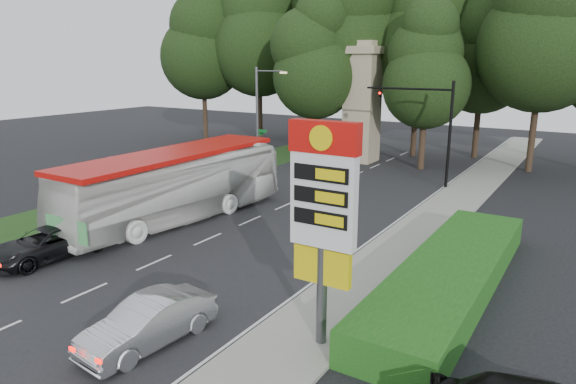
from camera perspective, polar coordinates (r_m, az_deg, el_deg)
The scene contains 21 objects.
ground at distance 20.71m, azimuth -22.73°, elevation -10.86°, with size 120.00×120.00×0.00m, color black.
road_surface at distance 28.71m, azimuth -3.06°, elevation -2.72°, with size 14.00×80.00×0.02m, color black.
sidewalk_right at distance 25.06m, azimuth 13.19°, elevation -5.56°, with size 3.00×80.00×0.12m, color gray.
grass_verge_left at distance 38.98m, azimuth -9.51°, elevation 1.68°, with size 5.00×50.00×0.02m, color #193814.
hedge at distance 20.51m, azimuth 17.60°, elevation -8.80°, with size 3.00×14.00×1.20m, color #164F15.
gas_station_pylon at distance 14.64m, azimuth 3.94°, elevation -1.47°, with size 2.10×0.45×6.85m.
traffic_signal_mast at distance 36.11m, azimuth 15.61°, elevation 7.86°, with size 6.10×0.35×7.20m.
streetlight_signs at distance 39.85m, azimuth -3.18°, elevation 8.59°, with size 2.75×0.98×8.00m.
monument at distance 44.32m, azimuth 8.25°, elevation 9.91°, with size 3.00×3.00×10.05m.
tree_far_west at distance 57.62m, azimuth -9.52°, elevation 16.41°, with size 8.96×8.96×17.60m.
tree_west_mid at distance 55.56m, azimuth -3.24°, elevation 17.70°, with size 9.80×9.80×19.25m.
tree_west_near at distance 54.03m, azimuth 3.49°, elevation 16.01°, with size 8.40×8.40×16.50m.
tree_center_left at distance 48.31m, azimuth 6.64°, elevation 18.53°, with size 10.08×10.08×19.80m.
tree_center_right at distance 47.88m, azimuth 14.48°, elevation 17.02°, with size 9.24×9.24×18.15m.
tree_east_near at distance 48.48m, azimuth 20.95°, elevation 14.93°, with size 8.12×8.12×15.95m.
tree_east_mid at distance 43.83m, azimuth 26.74°, elevation 16.72°, with size 9.52×9.52×18.70m.
tree_monument_left at distance 45.07m, azimuth 3.07°, elevation 14.65°, with size 7.28×7.28×14.30m.
tree_monument_right at distance 41.81m, azimuth 15.20°, elevation 13.30°, with size 6.72×6.72×13.20m.
transit_bus at distance 28.17m, azimuth -12.46°, elevation 0.60°, with size 3.18×13.61×3.79m, color white.
sedan_silver at distance 16.63m, azimuth -15.23°, elevation -13.79°, with size 1.54×4.43×1.46m, color #B7B9C0.
suv_charcoal at distance 24.83m, azimuth -25.25°, elevation -5.23°, with size 2.30×4.99×1.39m, color black.
Camera 1 is at (15.76, -10.47, 8.43)m, focal length 32.00 mm.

